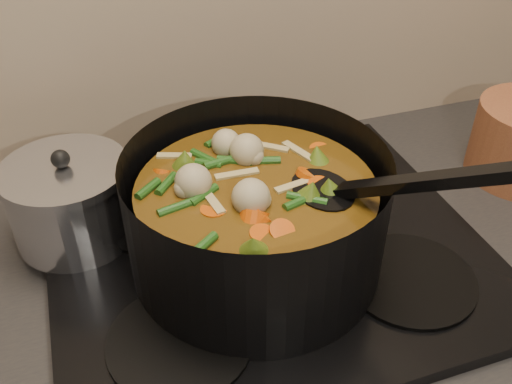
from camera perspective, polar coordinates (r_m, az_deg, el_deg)
name	(u,v)px	position (r m, az deg, el deg)	size (l,w,h in m)	color
stovetop	(267,250)	(0.85, 1.13, -5.78)	(0.62, 0.54, 0.03)	black
stockpot	(257,217)	(0.76, 0.06, -2.54)	(0.45, 0.45, 0.25)	black
saucepan	(71,201)	(0.86, -18.04, -0.87)	(0.18, 0.18, 0.15)	silver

